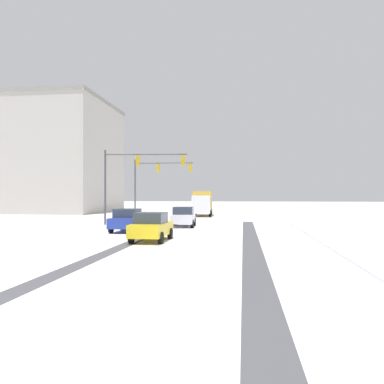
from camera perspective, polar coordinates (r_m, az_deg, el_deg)
The scene contains 11 objects.
ground_plane at distance 8.46m, azimuth -19.82°, elevation -18.31°, with size 300.00×300.00×0.00m, color white.
wheel_track_left_lane at distance 23.85m, azimuth -7.72°, elevation -6.64°, with size 0.77×34.63×0.01m, color #4C4C51.
wheel_track_right_lane at distance 23.07m, azimuth 8.15°, elevation -6.85°, with size 0.93×34.63×0.01m, color #4C4C51.
sidewalk_kerb_right at distance 22.33m, azimuth 22.96°, elevation -6.90°, with size 4.00×34.63×0.12m, color white.
traffic_signal_far_left at distance 45.73m, azimuth -5.08°, elevation 2.21°, with size 6.60×0.41×6.50m.
traffic_signal_near_left at distance 36.15m, azimuth -8.00°, elevation 2.94°, with size 7.23×0.82×6.50m.
car_white_lead at distance 33.71m, azimuth -1.18°, elevation -3.42°, with size 2.00×4.18×1.62m.
car_blue_second at distance 29.56m, azimuth -8.85°, elevation -3.84°, with size 1.88×4.12×1.62m.
car_yellow_cab_third at distance 23.36m, azimuth -5.62°, elevation -4.77°, with size 1.90×4.13×1.62m.
box_truck_delivery at distance 50.83m, azimuth 1.45°, elevation -1.47°, with size 2.58×7.50×3.02m.
office_building_far_left_block at distance 68.22m, azimuth -21.69°, elevation 4.46°, with size 25.21×18.55×16.64m.
Camera 1 is at (3.64, -7.18, 2.61)m, focal length 38.64 mm.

